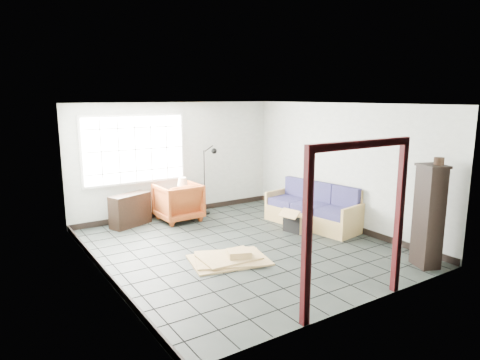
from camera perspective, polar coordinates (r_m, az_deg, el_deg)
ground at (r=7.99m, az=0.17°, el=-8.88°), size 5.50×5.50×0.00m
room_shell at (r=7.61m, az=0.06°, el=3.15°), size 5.02×5.52×2.61m
window_panel at (r=9.57m, az=-13.87°, el=3.99°), size 2.32×0.08×1.52m
doorway_trim at (r=5.62m, az=15.47°, el=-3.22°), size 1.80×0.08×2.20m
futon_sofa at (r=9.31m, az=9.85°, el=-4.00°), size 1.11×2.17×0.92m
armchair at (r=9.63m, az=-8.25°, el=-2.65°), size 0.92×0.86×0.92m
side_table at (r=9.75m, az=-7.89°, el=-2.36°), size 0.53×0.53×0.58m
table_lamp at (r=9.62m, az=-7.67°, el=-0.33°), size 0.25×0.25×0.37m
projector at (r=9.67m, az=-7.51°, el=-1.55°), size 0.32×0.29×0.09m
floor_lamp at (r=10.06m, az=-4.13°, el=0.35°), size 0.47×0.29×1.61m
console_shelf at (r=9.44m, az=-14.42°, el=-3.89°), size 0.95×0.65×0.69m
tall_shelf at (r=7.51m, az=23.85°, el=-4.34°), size 0.50×0.55×1.68m
pot at (r=7.34m, az=25.00°, el=2.29°), size 0.16×0.16×0.12m
open_box at (r=8.97m, az=7.88°, el=-5.54°), size 0.94×0.60×0.49m
cardboard_pile at (r=7.33m, az=-1.29°, el=-10.36°), size 1.45×1.21×0.19m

